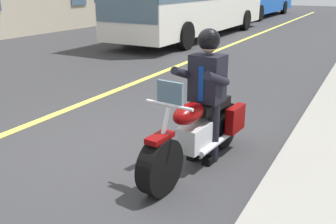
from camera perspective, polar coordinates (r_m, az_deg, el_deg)
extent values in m
plane|color=#333335|center=(5.30, -6.64, -5.93)|extent=(80.00, 80.00, 0.00)
cube|color=#E5DB4C|center=(6.60, -20.93, -1.92)|extent=(60.00, 0.16, 0.01)
cylinder|color=black|center=(4.12, -1.23, -8.47)|extent=(0.67, 0.25, 0.66)
cylinder|color=black|center=(5.34, 8.38, -1.95)|extent=(0.67, 0.25, 0.66)
cube|color=silver|center=(4.69, 4.40, -3.69)|extent=(0.58, 0.33, 0.32)
ellipsoid|color=#720505|center=(4.40, 3.23, -0.22)|extent=(0.58, 0.33, 0.24)
cube|color=black|center=(4.87, 6.55, 1.12)|extent=(0.72, 0.34, 0.12)
cube|color=#720505|center=(5.17, 10.41, -1.05)|extent=(0.41, 0.15, 0.36)
cube|color=#720505|center=(5.34, 6.10, -0.15)|extent=(0.41, 0.15, 0.36)
cylinder|color=silver|center=(4.01, -1.09, -4.94)|extent=(0.35, 0.08, 0.76)
cylinder|color=silver|center=(3.99, 0.19, 1.09)|extent=(0.09, 0.60, 0.04)
cube|color=#720505|center=(3.97, -1.27, -3.98)|extent=(0.37, 0.19, 0.06)
cylinder|color=silver|center=(4.93, 7.71, -4.66)|extent=(0.90, 0.15, 0.08)
cube|color=slate|center=(3.97, 0.35, 2.81)|extent=(0.07, 0.32, 0.28)
cylinder|color=black|center=(4.84, 7.11, -3.03)|extent=(0.14, 0.14, 0.84)
cube|color=black|center=(4.95, 6.61, -7.22)|extent=(0.27, 0.13, 0.10)
cylinder|color=black|center=(4.95, 4.64, -2.45)|extent=(0.14, 0.14, 0.84)
cube|color=black|center=(5.05, 4.19, -6.57)|extent=(0.27, 0.13, 0.10)
cube|color=black|center=(4.68, 6.15, 5.24)|extent=(0.35, 0.43, 0.60)
cube|color=navy|center=(4.55, 5.18, 4.35)|extent=(0.03, 0.07, 0.44)
cylinder|color=black|center=(4.41, 7.60, 5.12)|extent=(0.56, 0.15, 0.28)
cylinder|color=black|center=(4.62, 2.70, 5.90)|extent=(0.56, 0.15, 0.28)
sphere|color=tan|center=(4.59, 6.34, 10.44)|extent=(0.22, 0.22, 0.22)
sphere|color=black|center=(4.59, 6.37, 11.06)|extent=(0.28, 0.28, 0.28)
cylinder|color=black|center=(13.36, 2.70, 11.73)|extent=(1.00, 0.30, 1.00)
cylinder|color=black|center=(14.59, -5.95, 12.29)|extent=(1.00, 0.30, 1.00)
cylinder|color=black|center=(19.65, 11.90, 13.76)|extent=(1.00, 0.30, 1.00)
cylinder|color=black|center=(20.50, 5.32, 14.29)|extent=(1.00, 0.30, 1.00)
cylinder|color=black|center=(24.73, 14.02, 14.66)|extent=(1.00, 0.30, 1.00)
cylinder|color=black|center=(25.48, 8.65, 15.12)|extent=(1.00, 0.30, 1.00)
cylinder|color=black|center=(31.32, 17.55, 15.21)|extent=(1.00, 0.30, 1.00)
cylinder|color=black|center=(31.91, 13.20, 15.64)|extent=(1.00, 0.30, 1.00)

